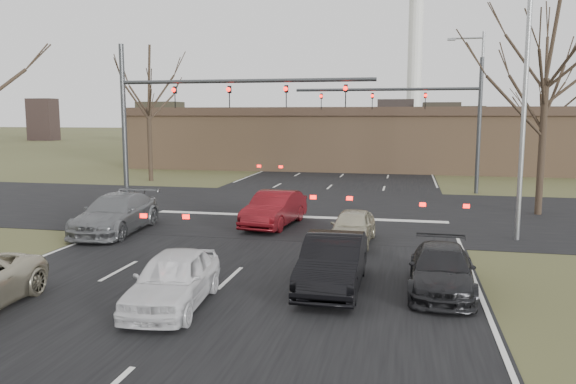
# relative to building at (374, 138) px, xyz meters

# --- Properties ---
(ground) EXTENTS (360.00, 360.00, 0.00)m
(ground) POSITION_rel_building_xyz_m (-2.00, -38.00, -2.67)
(ground) COLOR #434324
(ground) RESTS_ON ground
(road_main) EXTENTS (14.00, 300.00, 0.02)m
(road_main) POSITION_rel_building_xyz_m (-2.00, 22.00, -2.66)
(road_main) COLOR black
(road_main) RESTS_ON ground
(road_cross) EXTENTS (200.00, 14.00, 0.02)m
(road_cross) POSITION_rel_building_xyz_m (-2.00, -23.00, -2.65)
(road_cross) COLOR black
(road_cross) RESTS_ON ground
(building) EXTENTS (42.40, 10.40, 5.30)m
(building) POSITION_rel_building_xyz_m (0.00, 0.00, 0.00)
(building) COLOR #856447
(building) RESTS_ON ground
(mast_arm_near) EXTENTS (12.12, 0.24, 8.00)m
(mast_arm_near) POSITION_rel_building_xyz_m (-7.23, -25.00, 2.41)
(mast_arm_near) COLOR #383A3D
(mast_arm_near) RESTS_ON ground
(mast_arm_far) EXTENTS (11.12, 0.24, 8.00)m
(mast_arm_far) POSITION_rel_building_xyz_m (4.18, -15.00, 2.35)
(mast_arm_far) COLOR #383A3D
(mast_arm_far) RESTS_ON ground
(streetlight_right_near) EXTENTS (2.34, 0.25, 10.00)m
(streetlight_right_near) POSITION_rel_building_xyz_m (6.82, -28.00, 2.92)
(streetlight_right_near) COLOR gray
(streetlight_right_near) RESTS_ON ground
(streetlight_right_far) EXTENTS (2.34, 0.25, 10.00)m
(streetlight_right_far) POSITION_rel_building_xyz_m (7.32, -11.00, 2.92)
(streetlight_right_far) COLOR gray
(streetlight_right_far) RESTS_ON ground
(tree_right_near) EXTENTS (6.90, 6.90, 11.50)m
(tree_right_near) POSITION_rel_building_xyz_m (9.00, -22.00, 6.23)
(tree_right_near) COLOR black
(tree_right_near) RESTS_ON ground
(tree_left_far) EXTENTS (5.70, 5.70, 9.50)m
(tree_left_far) POSITION_rel_building_xyz_m (-15.00, -13.00, 4.68)
(tree_left_far) COLOR black
(tree_left_far) RESTS_ON ground
(tree_right_far) EXTENTS (5.40, 5.40, 9.00)m
(tree_right_far) POSITION_rel_building_xyz_m (13.00, -3.00, 4.29)
(tree_right_far) COLOR black
(tree_right_far) RESTS_ON ground
(car_white_sedan) EXTENTS (1.97, 4.16, 1.37)m
(car_white_sedan) POSITION_rel_building_xyz_m (-2.64, -37.54, -1.98)
(car_white_sedan) COLOR silver
(car_white_sedan) RESTS_ON ground
(car_black_hatch) EXTENTS (1.56, 4.42, 1.45)m
(car_black_hatch) POSITION_rel_building_xyz_m (1.00, -35.27, -1.94)
(car_black_hatch) COLOR black
(car_black_hatch) RESTS_ON ground
(car_charcoal_sedan) EXTENTS (1.81, 4.17, 1.20)m
(car_charcoal_sedan) POSITION_rel_building_xyz_m (3.86, -34.96, -2.07)
(car_charcoal_sedan) COLOR black
(car_charcoal_sedan) RESTS_ON ground
(car_grey_ahead) EXTENTS (2.45, 5.33, 1.51)m
(car_grey_ahead) POSITION_rel_building_xyz_m (-8.47, -29.75, -1.91)
(car_grey_ahead) COLOR slate
(car_grey_ahead) RESTS_ON ground
(car_red_ahead) EXTENTS (2.07, 4.60, 1.47)m
(car_red_ahead) POSITION_rel_building_xyz_m (-2.55, -27.22, -1.93)
(car_red_ahead) COLOR #5B0D12
(car_red_ahead) RESTS_ON ground
(car_silver_ahead) EXTENTS (1.62, 3.69, 1.24)m
(car_silver_ahead) POSITION_rel_building_xyz_m (1.00, -29.77, -2.05)
(car_silver_ahead) COLOR #B3AC91
(car_silver_ahead) RESTS_ON ground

